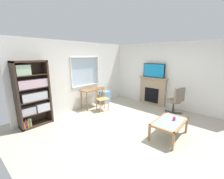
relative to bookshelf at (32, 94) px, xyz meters
The scene contains 12 objects.
ground 3.02m from the bookshelf, 50.27° to the right, with size 5.84×5.88×0.02m, color #B2A893.
wall_back_with_window 1.83m from the bookshelf, ahead, with size 4.84×0.15×2.57m.
wall_right 4.84m from the bookshelf, 27.03° to the right, with size 0.12×5.08×2.57m, color white.
bookshelf is the anchor object (origin of this frame).
desk_under_window 2.21m from the bookshelf, ahead, with size 0.92×0.45×0.75m.
wooden_chair 2.36m from the bookshelf, 15.75° to the right, with size 0.52×0.51×0.90m.
plastic_drawer_unit 3.03m from the bookshelf, ahead, with size 0.35×0.40×0.52m, color #72ADDB.
fireplace 4.52m from the bookshelf, 22.78° to the right, with size 0.26×1.22×1.17m.
tv 4.51m from the bookshelf, 22.87° to the right, with size 0.06×0.92×0.57m.
office_chair 4.68m from the bookshelf, 38.19° to the right, with size 0.60×0.62×1.00m.
coffee_table 3.91m from the bookshelf, 58.03° to the right, with size 1.07×0.63×0.43m.
sippy_cup 4.02m from the bookshelf, 56.97° to the right, with size 0.07×0.07×0.09m, color #DB3D84.
Camera 1 is at (-3.32, -2.26, 2.08)m, focal length 23.30 mm.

